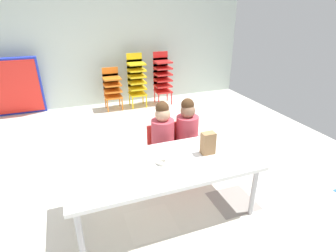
% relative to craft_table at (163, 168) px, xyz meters
% --- Properties ---
extents(ground_plane, '(6.29, 5.54, 0.02)m').
position_rel_craft_table_xyz_m(ground_plane, '(-0.17, 0.78, -0.52)').
color(ground_plane, silver).
extents(back_wall, '(6.29, 0.10, 2.61)m').
position_rel_craft_table_xyz_m(back_wall, '(-0.17, 3.56, 0.80)').
color(back_wall, '#B2C1B7').
rests_on(back_wall, ground_plane).
extents(craft_table, '(1.74, 0.79, 0.55)m').
position_rel_craft_table_xyz_m(craft_table, '(0.00, 0.00, 0.00)').
color(craft_table, white).
rests_on(craft_table, ground_plane).
extents(seated_child_near_camera, '(0.33, 0.33, 0.92)m').
position_rel_craft_table_xyz_m(seated_child_near_camera, '(0.22, 0.62, 0.05)').
color(seated_child_near_camera, red).
rests_on(seated_child_near_camera, ground_plane).
extents(seated_child_middle_seat, '(0.32, 0.31, 0.92)m').
position_rel_craft_table_xyz_m(seated_child_middle_seat, '(0.52, 0.62, 0.05)').
color(seated_child_middle_seat, red).
rests_on(seated_child_middle_seat, ground_plane).
extents(kid_chair_orange_stack, '(0.32, 0.30, 0.80)m').
position_rel_craft_table_xyz_m(kid_chair_orange_stack, '(0.08, 3.13, -0.05)').
color(kid_chair_orange_stack, orange).
rests_on(kid_chair_orange_stack, ground_plane).
extents(kid_chair_yellow_stack, '(0.32, 0.30, 1.04)m').
position_rel_craft_table_xyz_m(kid_chair_yellow_stack, '(0.57, 3.13, 0.07)').
color(kid_chair_yellow_stack, yellow).
rests_on(kid_chair_yellow_stack, ground_plane).
extents(kid_chair_red_stack, '(0.32, 0.30, 1.04)m').
position_rel_craft_table_xyz_m(kid_chair_red_stack, '(1.11, 3.13, 0.07)').
color(kid_chair_red_stack, red).
rests_on(kid_chair_red_stack, ground_plane).
extents(folded_activity_table, '(0.90, 0.29, 1.09)m').
position_rel_craft_table_xyz_m(folded_activity_table, '(-1.60, 3.36, 0.03)').
color(folded_activity_table, '#1E33BF').
rests_on(folded_activity_table, ground_plane).
extents(paper_bag_brown, '(0.13, 0.09, 0.22)m').
position_rel_craft_table_xyz_m(paper_bag_brown, '(0.47, 0.03, 0.15)').
color(paper_bag_brown, '#9E754C').
rests_on(paper_bag_brown, craft_table).
extents(paper_plate_near_edge, '(0.18, 0.18, 0.01)m').
position_rel_craft_table_xyz_m(paper_plate_near_edge, '(-0.01, -0.00, 0.05)').
color(paper_plate_near_edge, white).
rests_on(paper_plate_near_edge, craft_table).
extents(paper_plate_center_table, '(0.18, 0.18, 0.01)m').
position_rel_craft_table_xyz_m(paper_plate_center_table, '(-0.49, 0.06, 0.05)').
color(paper_plate_center_table, white).
rests_on(paper_plate_center_table, craft_table).
extents(donut_powdered_on_plate, '(0.12, 0.12, 0.03)m').
position_rel_craft_table_xyz_m(donut_powdered_on_plate, '(-0.01, -0.00, 0.07)').
color(donut_powdered_on_plate, white).
rests_on(donut_powdered_on_plate, craft_table).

